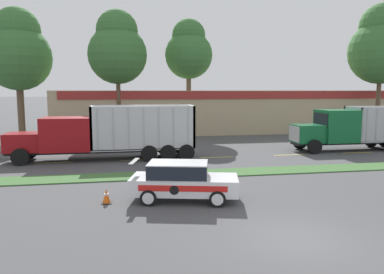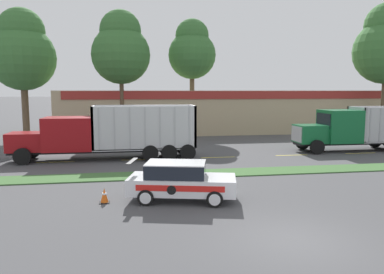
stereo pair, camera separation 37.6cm
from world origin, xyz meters
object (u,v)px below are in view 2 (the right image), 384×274
(rally_car, at_px, (180,181))
(dump_truck_lead, at_px, (351,130))
(dump_truck_mid, at_px, (92,136))
(traffic_cone, at_px, (104,196))

(rally_car, bearing_deg, dump_truck_lead, 36.80)
(dump_truck_mid, xyz_separation_m, traffic_cone, (1.46, -10.11, -1.27))
(dump_truck_lead, distance_m, rally_car, 18.30)
(dump_truck_lead, bearing_deg, traffic_cone, -148.68)
(dump_truck_mid, distance_m, rally_car, 11.25)
(dump_truck_mid, distance_m, traffic_cone, 10.29)
(dump_truck_lead, xyz_separation_m, dump_truck_mid, (-19.23, -0.71, -0.03))
(dump_truck_lead, bearing_deg, dump_truck_mid, -177.89)
(rally_car, xyz_separation_m, traffic_cone, (-3.13, 0.14, -0.54))
(dump_truck_lead, distance_m, traffic_cone, 20.84)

